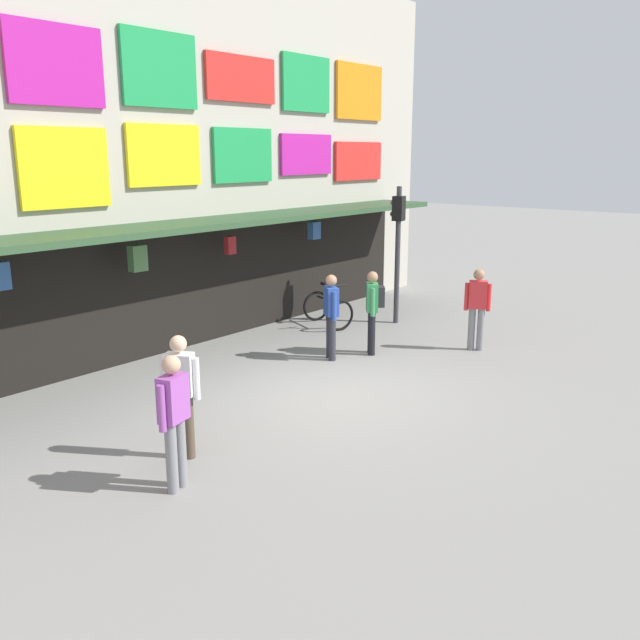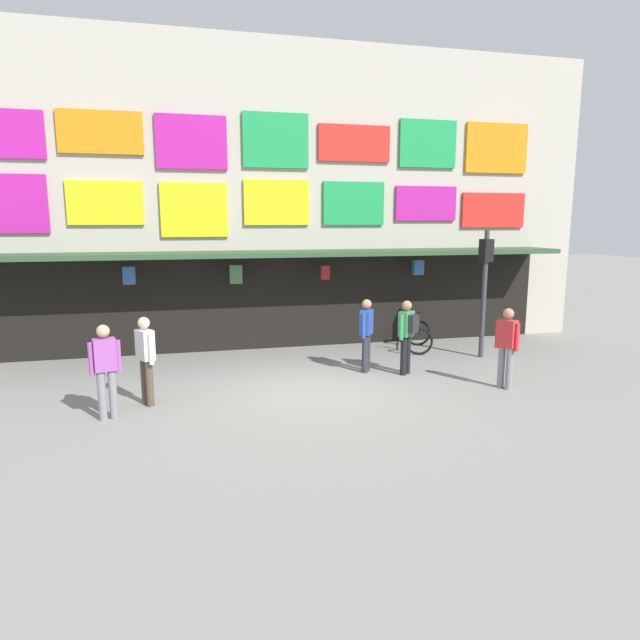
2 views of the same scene
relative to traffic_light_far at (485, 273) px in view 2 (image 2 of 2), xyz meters
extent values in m
plane|color=gray|center=(-4.84, -1.72, -2.14)|extent=(80.00, 80.00, 0.00)
cube|color=#B2AD9E|center=(-4.84, 2.88, 1.86)|extent=(18.00, 1.20, 8.00)
cube|color=#2D4C2D|center=(-4.84, 1.58, 0.46)|extent=(15.30, 1.40, 0.12)
cube|color=#B71E93|center=(-11.17, 2.23, 3.25)|extent=(1.77, 0.08, 1.10)
cube|color=orange|center=(-9.06, 2.23, 3.36)|extent=(1.94, 0.08, 1.00)
cube|color=#B71E93|center=(-6.95, 2.23, 3.20)|extent=(1.73, 0.08, 1.30)
cube|color=green|center=(-4.84, 2.23, 3.31)|extent=(1.70, 0.08, 1.37)
cube|color=red|center=(-2.73, 2.23, 3.31)|extent=(1.97, 0.08, 0.94)
cube|color=green|center=(-0.62, 2.23, 3.37)|extent=(1.65, 0.08, 1.27)
cube|color=orange|center=(1.48, 2.23, 3.31)|extent=(1.90, 0.08, 1.37)
cube|color=#B71E93|center=(-11.17, 2.23, 1.68)|extent=(1.66, 0.08, 1.37)
cube|color=yellow|center=(-9.06, 2.23, 1.71)|extent=(1.77, 0.08, 1.06)
cube|color=yellow|center=(-6.95, 2.23, 1.55)|extent=(1.66, 0.08, 1.35)
cube|color=yellow|center=(-4.84, 2.23, 1.75)|extent=(1.71, 0.08, 1.16)
cube|color=green|center=(-2.73, 2.23, 1.75)|extent=(1.70, 0.08, 1.14)
cube|color=#B71E93|center=(-0.62, 2.23, 1.76)|extent=(1.80, 0.08, 0.94)
cube|color=red|center=(1.48, 2.23, 1.59)|extent=(1.97, 0.08, 0.98)
cylinder|color=black|center=(-8.55, 1.63, 0.30)|extent=(0.02, 0.02, 0.20)
cube|color=#2D5693|center=(-8.55, 1.63, -0.01)|extent=(0.29, 0.17, 0.43)
cylinder|color=black|center=(-6.00, 1.68, 0.29)|extent=(0.02, 0.02, 0.21)
cube|color=#477042|center=(-6.00, 1.68, -0.05)|extent=(0.31, 0.19, 0.47)
cylinder|color=black|center=(-3.66, 1.74, 0.26)|extent=(0.02, 0.02, 0.27)
cube|color=maroon|center=(-3.66, 1.74, -0.06)|extent=(0.22, 0.13, 0.37)
cylinder|color=black|center=(-1.07, 1.63, 0.32)|extent=(0.02, 0.02, 0.17)
cube|color=#2D5693|center=(-1.07, 1.63, 0.03)|extent=(0.29, 0.17, 0.40)
cube|color=black|center=(-4.84, 2.26, -0.89)|extent=(15.30, 0.04, 2.50)
cylinder|color=#38383D|center=(0.00, -0.01, -0.54)|extent=(0.12, 0.12, 3.20)
cube|color=black|center=(0.00, -0.01, 0.56)|extent=(0.33, 0.30, 0.56)
sphere|color=red|center=(-0.03, 0.12, 0.69)|extent=(0.15, 0.15, 0.15)
sphere|color=black|center=(-0.03, 0.12, 0.43)|extent=(0.15, 0.15, 0.15)
torus|color=black|center=(-1.45, 0.56, -1.78)|extent=(0.69, 0.33, 0.72)
torus|color=black|center=(-1.04, 1.58, -1.78)|extent=(0.69, 0.33, 0.72)
cylinder|color=black|center=(-1.25, 1.07, -1.53)|extent=(0.42, 0.94, 0.05)
cylinder|color=black|center=(-1.19, 1.23, -1.36)|extent=(0.04, 0.04, 0.35)
cube|color=black|center=(-1.19, 1.23, -1.17)|extent=(0.17, 0.22, 0.06)
cylinder|color=black|center=(-1.42, 0.64, -1.36)|extent=(0.04, 0.04, 0.50)
cylinder|color=black|center=(-1.42, 0.64, -1.11)|extent=(0.42, 0.20, 0.04)
cylinder|color=gray|center=(-8.54, -2.47, -1.70)|extent=(0.14, 0.14, 0.88)
cylinder|color=gray|center=(-8.72, -2.52, -1.70)|extent=(0.14, 0.14, 0.88)
cube|color=#9E4CA8|center=(-8.63, -2.50, -0.98)|extent=(0.40, 0.31, 0.56)
sphere|color=tan|center=(-8.63, -2.50, -0.57)|extent=(0.22, 0.22, 0.22)
cylinder|color=#9E4CA8|center=(-8.42, -2.44, -1.03)|extent=(0.09, 0.09, 0.56)
cylinder|color=#9E4CA8|center=(-8.84, -2.55, -1.03)|extent=(0.09, 0.09, 0.56)
cylinder|color=black|center=(-2.56, -1.10, -1.70)|extent=(0.14, 0.14, 0.88)
cylinder|color=black|center=(-2.42, -0.98, -1.70)|extent=(0.14, 0.14, 0.88)
cube|color=#388E51|center=(-2.49, -1.04, -0.98)|extent=(0.42, 0.40, 0.56)
sphere|color=#A87A5B|center=(-2.49, -1.04, -0.57)|extent=(0.22, 0.22, 0.22)
cylinder|color=#388E51|center=(-2.66, -1.18, -1.03)|extent=(0.09, 0.09, 0.56)
cylinder|color=#388E51|center=(-2.32, -0.90, -1.03)|extent=(0.09, 0.09, 0.56)
cube|color=#232328|center=(-2.39, -1.17, -0.96)|extent=(0.32, 0.30, 0.40)
cylinder|color=gray|center=(-0.88, -2.62, -1.70)|extent=(0.14, 0.14, 0.88)
cylinder|color=gray|center=(-0.96, -2.46, -1.70)|extent=(0.14, 0.14, 0.88)
cube|color=red|center=(-0.92, -2.54, -0.98)|extent=(0.36, 0.42, 0.56)
sphere|color=#A87A5B|center=(-0.92, -2.54, -0.57)|extent=(0.22, 0.22, 0.22)
cylinder|color=red|center=(-0.81, -2.73, -1.03)|extent=(0.09, 0.09, 0.56)
cylinder|color=red|center=(-1.02, -2.35, -1.03)|extent=(0.09, 0.09, 0.56)
cylinder|color=#2D2D38|center=(-3.34, -0.71, -1.70)|extent=(0.14, 0.14, 0.88)
cylinder|color=#2D2D38|center=(-3.24, -0.56, -1.70)|extent=(0.14, 0.14, 0.88)
cube|color=#28479E|center=(-3.29, -0.64, -0.98)|extent=(0.39, 0.42, 0.56)
sphere|color=#A87A5B|center=(-3.29, -0.64, -0.57)|extent=(0.22, 0.22, 0.22)
cylinder|color=#28479E|center=(-3.42, -0.82, -1.03)|extent=(0.09, 0.09, 0.56)
cylinder|color=#28479E|center=(-3.16, -0.46, -1.03)|extent=(0.09, 0.09, 0.56)
cylinder|color=brown|center=(-7.97, -1.94, -1.70)|extent=(0.14, 0.14, 0.88)
cylinder|color=brown|center=(-8.06, -1.79, -1.70)|extent=(0.14, 0.14, 0.88)
cube|color=white|center=(-8.01, -1.87, -0.98)|extent=(0.37, 0.42, 0.56)
sphere|color=beige|center=(-8.01, -1.87, -0.57)|extent=(0.22, 0.22, 0.22)
cylinder|color=white|center=(-7.90, -2.05, -1.03)|extent=(0.09, 0.09, 0.56)
cylinder|color=white|center=(-8.13, -1.68, -1.03)|extent=(0.09, 0.09, 0.56)
camera|label=1|loc=(-13.34, -8.55, 1.81)|focal=38.16mm
camera|label=2|loc=(-7.21, -12.20, 1.26)|focal=30.67mm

